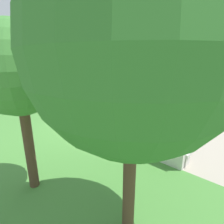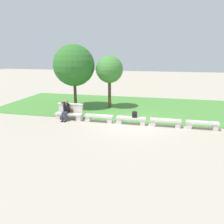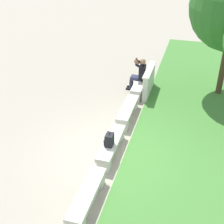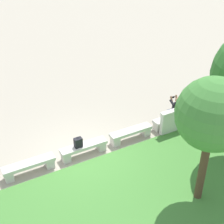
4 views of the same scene
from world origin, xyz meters
name	(u,v)px [view 2 (image 2 of 4)]	position (x,y,z in m)	size (l,w,h in m)	color
ground_plane	(131,124)	(0.00, 0.00, 0.00)	(80.00, 80.00, 0.00)	#A89E8C
grass_strip	(139,107)	(0.00, 4.38, 0.01)	(21.84, 8.00, 0.03)	#478438
bench_main	(69,115)	(-4.04, 0.00, 0.29)	(1.77, 0.40, 0.45)	beige
bench_near	(99,117)	(-2.02, 0.00, 0.29)	(1.77, 0.40, 0.45)	beige
bench_mid	(131,120)	(0.00, 0.00, 0.29)	(1.77, 0.40, 0.45)	beige
bench_far	(165,122)	(2.02, 0.00, 0.29)	(1.77, 0.40, 0.45)	beige
bench_end	(202,124)	(4.04, 0.00, 0.29)	(1.77, 0.40, 0.45)	beige
backrest_wall_with_plaque	(71,111)	(-4.04, 0.34, 0.52)	(1.70, 0.24, 1.01)	beige
person_photographer	(66,109)	(-4.20, -0.08, 0.74)	(0.47, 0.73, 1.32)	black
backpack	(135,115)	(0.20, 0.00, 0.63)	(0.28, 0.24, 0.43)	black
tree_behind_wall	(74,66)	(-4.77, 2.99, 3.28)	(3.07, 3.07, 4.82)	#4C3826
tree_left_background	(109,70)	(-2.20, 3.61, 2.97)	(2.03, 2.03, 4.01)	#4C3826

